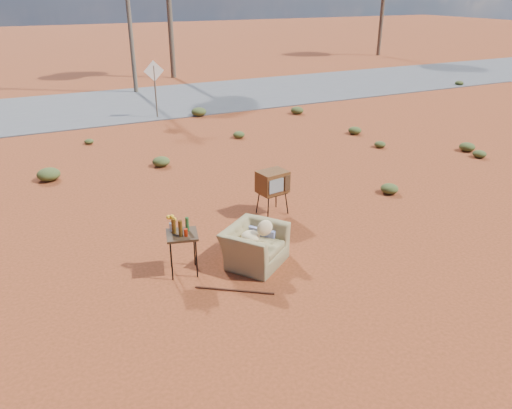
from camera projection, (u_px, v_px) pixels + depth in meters
name	position (u px, v px, depth m)	size (l,w,h in m)	color
ground	(260.00, 268.00, 9.10)	(140.00, 140.00, 0.00)	#993B1E
highway	(104.00, 106.00, 21.44)	(140.00, 7.00, 0.04)	#565659
armchair	(256.00, 239.00, 9.17)	(1.40, 1.41, 0.96)	olive
tv_unit	(273.00, 183.00, 10.99)	(0.69, 0.59, 1.01)	black
side_table	(180.00, 232.00, 8.66)	(0.65, 0.65, 1.08)	#342412
rusty_bar	(235.00, 290.00, 8.39)	(0.04, 0.04, 1.35)	#471E12
road_sign	(154.00, 79.00, 18.99)	(0.78, 0.06, 2.19)	brown
utility_pole_center	(128.00, 1.00, 22.66)	(1.40, 0.20, 8.00)	brown
scrub_patch	(150.00, 188.00, 12.35)	(17.49, 8.07, 0.33)	#435023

